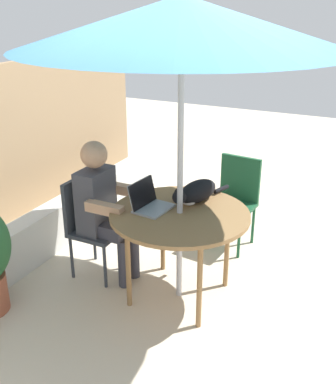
% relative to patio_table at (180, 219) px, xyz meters
% --- Properties ---
extents(ground_plane, '(14.00, 14.00, 0.00)m').
position_rel_patio_table_xyz_m(ground_plane, '(0.00, 0.00, -0.69)').
color(ground_plane, beige).
extents(planter_wall_low, '(5.27, 0.20, 0.44)m').
position_rel_patio_table_xyz_m(planter_wall_low, '(0.00, 1.43, -0.47)').
color(planter_wall_low, beige).
rests_on(planter_wall_low, ground).
extents(patio_table, '(1.08, 1.08, 0.75)m').
position_rel_patio_table_xyz_m(patio_table, '(0.00, 0.00, 0.00)').
color(patio_table, olive).
rests_on(patio_table, ground).
extents(patio_umbrella, '(2.25, 2.25, 2.28)m').
position_rel_patio_table_xyz_m(patio_umbrella, '(0.00, 0.00, 1.42)').
color(patio_umbrella, '#B7B7BC').
rests_on(patio_umbrella, ground).
extents(chair_occupied, '(0.40, 0.40, 0.87)m').
position_rel_patio_table_xyz_m(chair_occupied, '(0.00, 0.86, -0.18)').
color(chair_occupied, '#33383F').
rests_on(chair_occupied, ground).
extents(chair_empty, '(0.44, 0.44, 0.87)m').
position_rel_patio_table_xyz_m(chair_empty, '(1.06, -0.11, -0.18)').
color(chair_empty, '#194C2D').
rests_on(chair_empty, ground).
extents(person_seated, '(0.48, 0.48, 1.21)m').
position_rel_patio_table_xyz_m(person_seated, '(0.00, 0.70, -0.01)').
color(person_seated, '#3F3F47').
rests_on(person_seated, ground).
extents(laptop, '(0.33, 0.28, 0.21)m').
position_rel_patio_table_xyz_m(laptop, '(-0.04, 0.25, 0.12)').
color(laptop, gray).
rests_on(laptop, patio_table).
extents(cat, '(0.63, 0.29, 0.17)m').
position_rel_patio_table_xyz_m(cat, '(0.24, -0.03, 0.14)').
color(cat, black).
rests_on(cat, patio_table).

